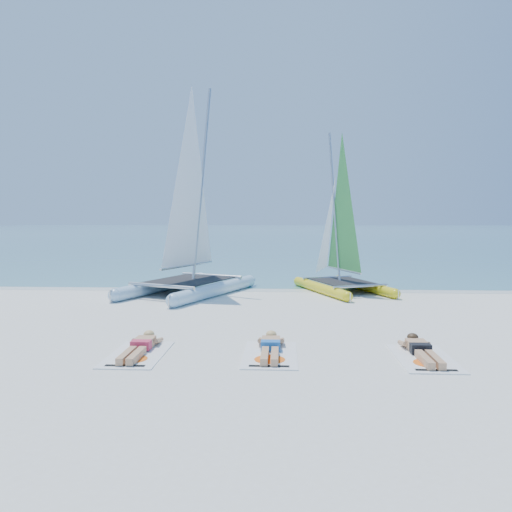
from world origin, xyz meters
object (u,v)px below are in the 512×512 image
(sunbather_c, at_px, (421,349))
(towel_b, at_px, (270,355))
(catamaran_blue, at_px, (190,229))
(catamaran_yellow, at_px, (337,239))
(sunbather_b, at_px, (270,346))
(towel_c, at_px, (424,358))
(towel_a, at_px, (138,354))
(sunbather_a, at_px, (140,346))

(sunbather_c, bearing_deg, towel_b, -177.49)
(catamaran_blue, distance_m, sunbather_c, 9.39)
(catamaran_yellow, bearing_deg, sunbather_c, -106.84)
(catamaran_yellow, height_order, towel_b, catamaran_yellow)
(sunbather_b, relative_size, towel_c, 0.93)
(catamaran_blue, bearing_deg, towel_c, -29.25)
(towel_c, bearing_deg, sunbather_b, 174.70)
(catamaran_yellow, bearing_deg, catamaran_blue, 169.40)
(towel_c, bearing_deg, towel_a, -179.55)
(towel_b, height_order, sunbather_c, sunbather_c)
(towel_a, height_order, sunbather_b, sunbather_b)
(towel_a, xyz_separation_m, sunbather_b, (2.49, 0.30, 0.11))
(catamaran_yellow, height_order, sunbather_c, catamaran_yellow)
(sunbather_b, relative_size, sunbather_c, 1.00)
(towel_b, relative_size, sunbather_b, 1.07)
(catamaran_yellow, xyz_separation_m, towel_b, (-2.11, -8.29, -1.79))
(towel_a, relative_size, sunbather_b, 1.07)
(catamaran_blue, bearing_deg, sunbather_a, -63.80)
(towel_a, distance_m, towel_b, 2.49)
(towel_a, bearing_deg, sunbather_a, 90.00)
(sunbather_c, bearing_deg, sunbather_b, 178.60)
(towel_c, bearing_deg, catamaran_blue, 127.55)
(towel_a, relative_size, sunbather_a, 1.07)
(catamaran_yellow, height_order, towel_a, catamaran_yellow)
(sunbather_a, height_order, towel_b, sunbather_a)
(towel_a, bearing_deg, sunbather_b, 6.93)
(towel_a, distance_m, sunbather_a, 0.22)
(catamaran_yellow, relative_size, sunbather_a, 3.32)
(catamaran_blue, relative_size, sunbather_c, 4.21)
(catamaran_blue, xyz_separation_m, towel_b, (2.87, -7.31, -2.16))
(sunbather_a, distance_m, towel_b, 2.49)
(catamaran_blue, relative_size, towel_c, 3.93)
(catamaran_yellow, distance_m, towel_a, 9.74)
(towel_b, distance_m, towel_c, 2.81)
(catamaran_yellow, distance_m, sunbather_b, 8.54)
(sunbather_b, xyz_separation_m, towel_c, (2.81, -0.26, -0.11))
(sunbather_b, bearing_deg, towel_a, -173.07)
(sunbather_b, bearing_deg, catamaran_blue, 111.92)
(towel_b, height_order, sunbather_b, sunbather_b)
(towel_a, relative_size, sunbather_c, 1.07)
(towel_a, xyz_separation_m, sunbather_a, (0.00, 0.19, 0.11))
(catamaran_blue, height_order, towel_b, catamaran_blue)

